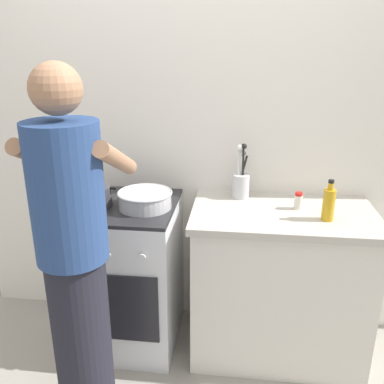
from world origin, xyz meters
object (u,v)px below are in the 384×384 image
Objects in this scene: pot at (95,196)px; oil_bottle at (329,204)px; person at (75,265)px; mixing_bowl at (145,199)px; stove_range at (127,274)px; utensil_crock at (241,182)px; spice_bottle at (298,201)px.

oil_bottle reaches higher than pot.
person is (-1.14, -0.54, -0.13)m from oil_bottle.
mixing_bowl is 0.18× the size of person.
pot is 0.15× the size of person.
pot is 0.28m from mixing_bowl.
stove_range is 2.96× the size of mixing_bowl.
utensil_crock is (0.80, 0.24, 0.04)m from pot.
pot is at bearing -163.36° from utensil_crock.
utensil_crock reaches higher than stove_range.
utensil_crock is at bearing 16.36° from stove_range.
oil_bottle is at bearing -46.14° from spice_bottle.
oil_bottle reaches higher than stove_range.
spice_bottle is at bearing 33.77° from person.
mixing_bowl is 1.40× the size of oil_bottle.
oil_bottle is (0.45, -0.29, -0.00)m from utensil_crock.
utensil_crock reaches higher than spice_bottle.
stove_range is 9.33× the size of spice_bottle.
pot is 1.12m from spice_bottle.
mixing_bowl is (0.28, 0.01, -0.01)m from pot.
person is at bearing -79.59° from pot.
mixing_bowl is (0.14, -0.03, 0.50)m from stove_range.
person is at bearing -130.13° from utensil_crock.
oil_bottle is (0.13, -0.14, 0.04)m from spice_bottle.
oil_bottle is (1.25, -0.05, 0.03)m from pot.
spice_bottle is 0.44× the size of oil_bottle.
mixing_bowl reaches higher than stove_range.
stove_range is at bearing -177.31° from spice_bottle.
utensil_crock is 1.50× the size of oil_bottle.
person is at bearing -92.98° from stove_range.
pot is at bearing 100.41° from person.
oil_bottle is 1.27m from person.
person is (-0.17, -0.59, -0.09)m from mixing_bowl.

